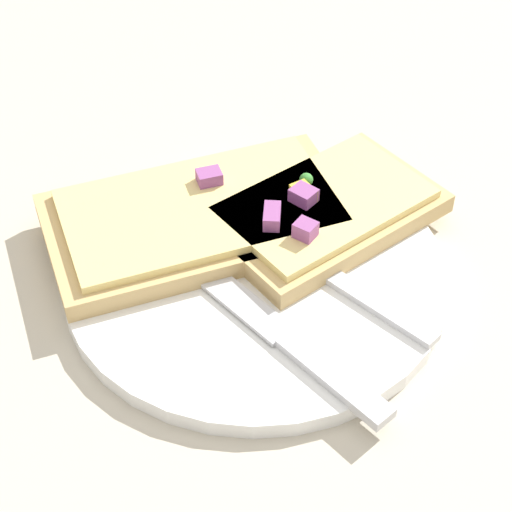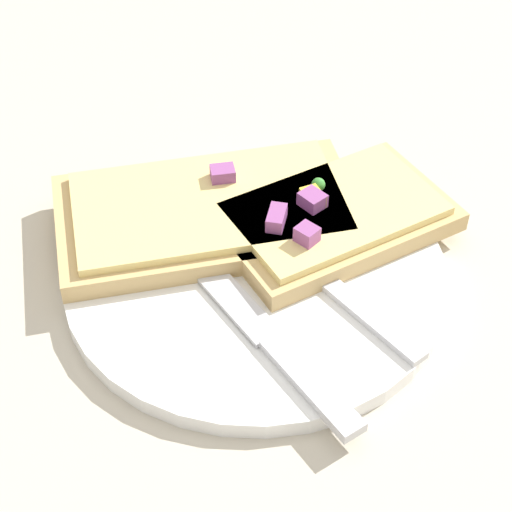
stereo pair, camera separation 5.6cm
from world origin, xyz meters
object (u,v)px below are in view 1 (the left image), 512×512
(plate, at_px, (256,273))
(pizza_slice_main, at_px, (198,217))
(pizza_slice_corner, at_px, (320,207))
(fork, at_px, (294,253))
(knife, at_px, (275,329))

(plate, xyz_separation_m, pizza_slice_main, (0.06, 0.00, 0.02))
(pizza_slice_main, distance_m, pizza_slice_corner, 0.09)
(plate, height_order, fork, fork)
(knife, bearing_deg, plate, -30.85)
(fork, distance_m, knife, 0.07)
(plate, distance_m, fork, 0.03)
(plate, relative_size, pizza_slice_corner, 1.52)
(pizza_slice_main, bearing_deg, fork, 136.46)
(fork, relative_size, knife, 0.94)
(fork, distance_m, pizza_slice_corner, 0.04)
(plate, xyz_separation_m, fork, (-0.01, -0.03, 0.01))
(knife, bearing_deg, pizza_slice_main, -14.00)
(fork, relative_size, pizza_slice_corner, 1.23)
(knife, bearing_deg, pizza_slice_corner, -59.38)
(pizza_slice_corner, bearing_deg, plate, -169.87)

